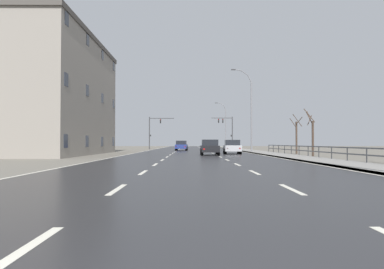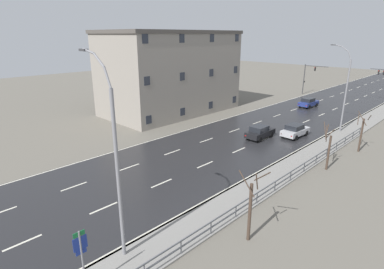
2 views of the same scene
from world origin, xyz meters
name	(u,v)px [view 1 (image 1 of 2)]	position (x,y,z in m)	size (l,w,h in m)	color
ground_plane	(192,152)	(0.00, 48.00, -0.06)	(160.00, 160.00, 0.12)	#666056
road_asphalt_strip	(191,150)	(0.00, 60.00, 0.01)	(14.00, 120.00, 0.03)	#232326
sidewalk_right	(240,150)	(8.43, 60.00, 0.06)	(3.00, 120.00, 0.12)	gray
guardrail	(325,150)	(9.85, 24.72, 0.71)	(0.07, 38.13, 1.00)	#515459
street_lamp_midground	(250,112)	(7.42, 43.50, 5.25)	(2.68, 0.24, 10.76)	slate
street_lamp_distant	(225,126)	(7.45, 75.96, 4.94)	(2.40, 0.24, 10.07)	slate
traffic_signal_right	(227,127)	(6.95, 66.36, 4.23)	(4.13, 0.36, 6.26)	#38383A
traffic_signal_left	(154,128)	(-7.08, 65.30, 3.99)	(4.73, 0.36, 6.12)	#38383A
car_far_right	(210,147)	(1.68, 34.03, 0.80)	(1.85, 4.11, 1.57)	black
car_near_right	(232,147)	(4.38, 37.58, 0.80)	(1.96, 4.16, 1.57)	#B7B7BC
car_mid_centre	(181,146)	(-1.61, 54.33, 0.80)	(2.01, 4.19, 1.57)	navy
brick_building	(41,96)	(-16.23, 35.91, 6.25)	(11.86, 20.99, 12.47)	gray
bare_tree_mid	(312,135)	(10.95, 30.64, 1.97)	(0.92, 1.38, 4.43)	#423328
bare_tree_far	(296,136)	(11.60, 37.64, 2.04)	(1.34, 1.44, 4.44)	#423328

